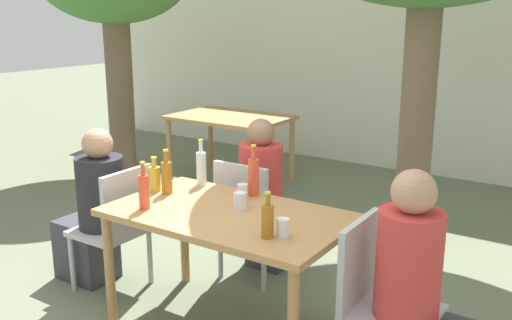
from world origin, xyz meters
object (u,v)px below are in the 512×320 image
Objects in this scene: amber_bottle_2 at (167,176)px; drinking_glass_1 at (283,228)px; person_seated_1 at (424,303)px; person_seated_2 at (267,203)px; water_bottle_4 at (201,167)px; soda_bottle_0 at (144,191)px; drinking_glass_0 at (243,191)px; patio_chair_2 at (249,214)px; drinking_glass_2 at (240,201)px; person_seated_0 at (94,215)px; soda_bottle_1 at (254,176)px; patio_chair_0 at (118,223)px; oil_cruet_3 at (155,178)px; dining_table_front at (228,226)px; dining_table_back at (230,124)px; amber_bottle_5 at (268,220)px; patio_chair_1 at (378,296)px.

amber_bottle_2 is 1.03m from drinking_glass_1.
person_seated_2 is at bearing 58.90° from person_seated_1.
person_seated_2 is 3.74× the size of water_bottle_4.
soda_bottle_0 is 3.02× the size of drinking_glass_0.
drinking_glass_1 is at bearing -27.63° from water_bottle_4.
patio_chair_2 reaches higher than drinking_glass_2.
soda_bottle_0 is (-0.16, -0.87, 0.38)m from patio_chair_2.
person_seated_0 is 3.43× the size of soda_bottle_1.
patio_chair_0 is at bearing 44.40° from patio_chair_2.
oil_cruet_3 is (-0.10, -0.01, -0.02)m from amber_bottle_2.
soda_bottle_0 is (-0.45, -0.23, 0.20)m from dining_table_front.
drinking_glass_1 is (0.51, -0.49, -0.08)m from soda_bottle_1.
dining_table_back is at bearing 127.10° from drinking_glass_2.
drinking_glass_0 is at bearing -13.36° from water_bottle_4.
person_seated_1 is 5.18× the size of oil_cruet_3.
patio_chair_2 is 9.29× the size of drinking_glass_0.
water_bottle_4 is (0.47, 0.34, 0.39)m from patio_chair_0.
amber_bottle_2 reaches higher than dining_table_back.
person_seated_1 reaches higher than person_seated_0.
person_seated_1 is 1.68m from soda_bottle_0.
person_seated_1 is (1.46, -0.65, 0.03)m from patio_chair_2.
patio_chair_0 is at bearing -174.86° from drinking_glass_2.
drinking_glass_0 is at bearing 143.43° from drinking_glass_1.
soda_bottle_0 is at bearing -178.33° from amber_bottle_5.
soda_bottle_0 is (-1.39, -0.23, 0.38)m from patio_chair_1.
soda_bottle_0 is at bearing -125.49° from soda_bottle_1.
patio_chair_2 is 0.76× the size of person_seated_2.
patio_chair_2 is at bearing 66.20° from person_seated_1.
person_seated_2 reaches higher than patio_chair_0.
person_seated_1 is 1.19m from drinking_glass_2.
patio_chair_0 is 0.70m from water_bottle_4.
drinking_glass_0 is at bearing -52.48° from dining_table_back.
amber_bottle_2 reaches higher than dining_table_front.
patio_chair_0 is 3.87× the size of oil_cruet_3.
amber_bottle_2 is at bearing -178.38° from drinking_glass_2.
soda_bottle_1 is 3.48× the size of drinking_glass_0.
patio_chair_0 is 1.41m from amber_bottle_5.
soda_bottle_0 is at bearing -87.73° from water_bottle_4.
person_seated_1 is 11.83× the size of drinking_glass_2.
amber_bottle_5 reaches higher than dining_table_front.
drinking_glass_0 is at bearing 118.75° from patio_chair_2.
person_seated_0 is at bearing -173.19° from oil_cruet_3.
drinking_glass_1 is at bearing -12.28° from amber_bottle_2.
oil_cruet_3 is at bearing 66.61° from person_seated_2.
patio_chair_0 is at bearing 171.48° from amber_bottle_5.
dining_table_front is 0.29m from drinking_glass_0.
person_seated_2 is at bearing 66.61° from oil_cruet_3.
dining_table_front is 0.96m from patio_chair_0.
dining_table_front is 1.59× the size of patio_chair_0.
water_bottle_4 is (-0.19, -0.54, 0.37)m from person_seated_2.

